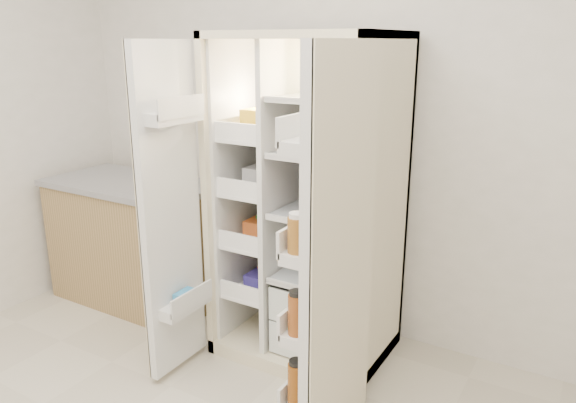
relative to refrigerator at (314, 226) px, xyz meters
The scene contains 5 objects.
wall_back 0.70m from the refrigerator, 89.32° to the left, with size 4.00×0.02×2.70m, color silver.
refrigerator is the anchor object (origin of this frame).
freezer_door 0.81m from the refrigerator, 130.54° to the right, with size 0.15×0.40×1.72m.
fridge_door 0.84m from the refrigerator, 56.14° to the right, with size 0.17×0.58×1.72m.
kitchen_counter 1.38m from the refrigerator, behind, with size 1.17×0.63×0.85m.
Camera 1 is at (1.36, -0.92, 1.75)m, focal length 34.00 mm.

